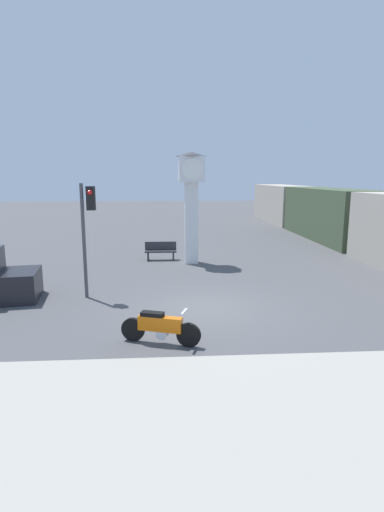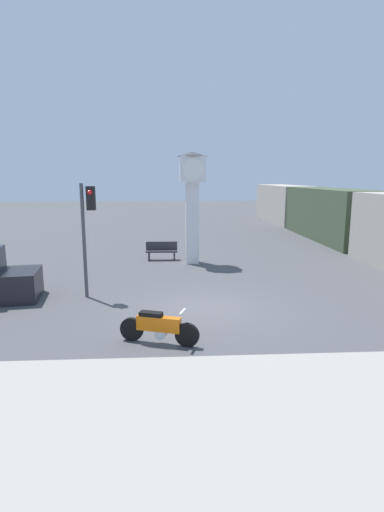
{
  "view_description": "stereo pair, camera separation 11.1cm",
  "coord_description": "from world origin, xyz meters",
  "views": [
    {
      "loc": [
        -1.27,
        -12.26,
        4.15
      ],
      "look_at": [
        -0.33,
        1.81,
        1.36
      ],
      "focal_mm": 28.0,
      "sensor_mm": 36.0,
      "label": 1
    },
    {
      "loc": [
        -1.16,
        -12.27,
        4.15
      ],
      "look_at": [
        -0.33,
        1.81,
        1.36
      ],
      "focal_mm": 28.0,
      "sensor_mm": 36.0,
      "label": 2
    }
  ],
  "objects": [
    {
      "name": "ground_plane",
      "position": [
        0.0,
        0.0,
        0.0
      ],
      "size": [
        120.0,
        120.0,
        0.0
      ],
      "primitive_type": "plane",
      "color": "#4C4C4F"
    },
    {
      "name": "motorcycle",
      "position": [
        -1.44,
        -2.73,
        0.45
      ],
      "size": [
        2.02,
        0.8,
        0.92
      ],
      "rotation": [
        0.0,
        0.0,
        -0.32
      ],
      "color": "black",
      "rests_on": "ground_plane"
    },
    {
      "name": "traffic_light",
      "position": [
        -3.91,
        1.44,
        2.73
      ],
      "size": [
        0.5,
        0.35,
        3.95
      ],
      "color": "#47474C",
      "rests_on": "ground_plane"
    },
    {
      "name": "bench",
      "position": [
        -1.53,
        7.78,
        0.49
      ],
      "size": [
        1.6,
        0.44,
        0.92
      ],
      "color": "#2D2D33",
      "rests_on": "ground_plane"
    },
    {
      "name": "sidewalk_strip",
      "position": [
        0.0,
        -6.73,
        0.05
      ],
      "size": [
        36.0,
        6.0,
        0.1
      ],
      "color": "#9E998E",
      "rests_on": "ground_plane"
    },
    {
      "name": "clock_tower",
      "position": [
        -0.02,
        6.95,
        3.52
      ],
      "size": [
        1.43,
        1.43,
        5.32
      ],
      "color": "white",
      "rests_on": "ground_plane"
    },
    {
      "name": "freight_train",
      "position": [
        9.84,
        14.24,
        1.7
      ],
      "size": [
        2.8,
        33.67,
        3.4
      ],
      "color": "#ADA393",
      "rests_on": "ground_plane"
    }
  ]
}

